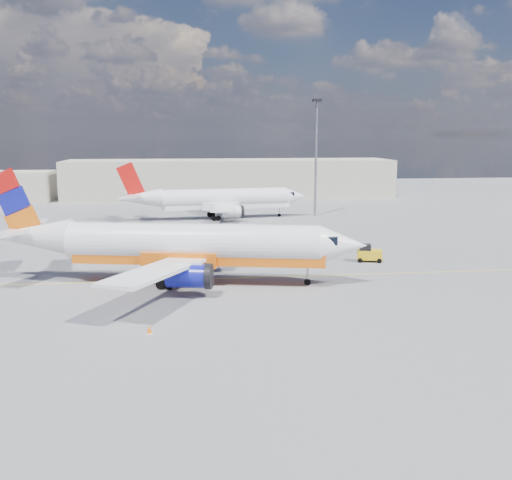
{
  "coord_description": "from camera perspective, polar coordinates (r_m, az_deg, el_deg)",
  "views": [
    {
      "loc": [
        -4.48,
        -49.23,
        13.39
      ],
      "look_at": [
        1.97,
        3.71,
        3.5
      ],
      "focal_mm": 40.0,
      "sensor_mm": 36.0,
      "label": 1
    }
  ],
  "objects": [
    {
      "name": "floodlight_mast",
      "position": [
        94.62,
        6.03,
        9.24
      ],
      "size": [
        1.39,
        1.39,
        19.02
      ],
      "color": "gray",
      "rests_on": "ground"
    },
    {
      "name": "second_jet",
      "position": [
        91.89,
        -3.74,
        4.05
      ],
      "size": [
        30.62,
        24.06,
        9.28
      ],
      "rotation": [
        0.0,
        0.0,
        0.11
      ],
      "color": "white",
      "rests_on": "ground"
    },
    {
      "name": "taxi_line",
      "position": [
        54.1,
        -1.98,
        -3.82
      ],
      "size": [
        70.0,
        0.15,
        0.01
      ],
      "primitive_type": "cube",
      "color": "yellow",
      "rests_on": "ground"
    },
    {
      "name": "gse_tug",
      "position": [
        62.05,
        11.2,
        -1.33
      ],
      "size": [
        2.88,
        2.19,
        1.85
      ],
      "rotation": [
        0.0,
        0.0,
        -0.26
      ],
      "color": "black",
      "rests_on": "ground"
    },
    {
      "name": "terminal_main",
      "position": [
        124.94,
        -2.59,
        6.19
      ],
      "size": [
        70.0,
        14.0,
        8.0
      ],
      "primitive_type": "cube",
      "color": "beige",
      "rests_on": "ground"
    },
    {
      "name": "traffic_cone",
      "position": [
        40.0,
        -10.61,
        -8.77
      ],
      "size": [
        0.45,
        0.45,
        0.63
      ],
      "color": "white",
      "rests_on": "ground"
    },
    {
      "name": "main_jet",
      "position": [
        52.19,
        -7.45,
        -0.51
      ],
      "size": [
        34.76,
        26.79,
        10.49
      ],
      "rotation": [
        0.0,
        0.0,
        -0.21
      ],
      "color": "white",
      "rests_on": "ground"
    },
    {
      "name": "ground",
      "position": [
        51.21,
        -1.69,
        -4.65
      ],
      "size": [
        240.0,
        240.0,
        0.0
      ],
      "primitive_type": "plane",
      "color": "slate",
      "rests_on": "ground"
    }
  ]
}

